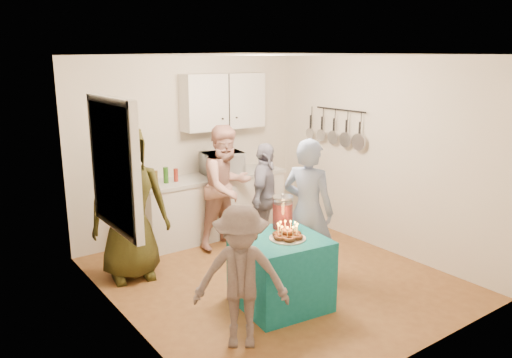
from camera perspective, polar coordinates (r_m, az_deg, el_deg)
floor at (r=6.12m, az=1.96°, el=-11.16°), size 4.00×4.00×0.00m
ceiling at (r=5.55m, az=2.18°, el=13.98°), size 4.00×4.00×0.00m
back_wall at (r=7.34m, az=-7.59°, el=3.61°), size 3.60×3.60×0.00m
left_wall at (r=4.83m, az=-15.03°, el=-2.04°), size 4.00×4.00×0.00m
right_wall at (r=6.93m, az=13.91°, el=2.72°), size 4.00×4.00×0.00m
window_night at (r=5.06m, az=-16.12°, el=1.50°), size 0.04×1.00×1.20m
counter at (r=7.39m, az=-4.90°, el=-3.20°), size 2.20×0.58×0.86m
countertop at (r=7.27m, az=-4.97°, el=0.24°), size 2.24×0.62×0.05m
upper_cabinet at (r=7.38m, az=-3.73°, el=8.85°), size 1.30×0.30×0.80m
pot_rack at (r=7.29m, az=9.43°, el=5.86°), size 0.12×1.00×0.60m
microwave at (r=7.31m, az=-3.87°, el=1.84°), size 0.64×0.48×0.32m
party_table at (r=5.35m, az=2.81°, el=-10.49°), size 0.94×0.94×0.76m
donut_cake at (r=5.14m, az=3.63°, el=-5.91°), size 0.38×0.38×0.18m
punch_jar at (r=5.44m, az=3.06°, el=-3.90°), size 0.22×0.22×0.34m
man_birthday at (r=5.81m, az=5.95°, el=-3.63°), size 0.63×0.73×1.70m
woman_back_left at (r=6.00m, az=-14.31°, el=-2.71°), size 1.00×0.75×1.84m
woman_back_center at (r=6.83m, az=-3.35°, el=-0.90°), size 0.91×0.76×1.70m
woman_back_right at (r=6.72m, az=0.99°, el=-2.13°), size 0.90×0.84×1.48m
child_near_left at (r=4.53m, az=-1.71°, el=-11.17°), size 0.99×0.91×1.33m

